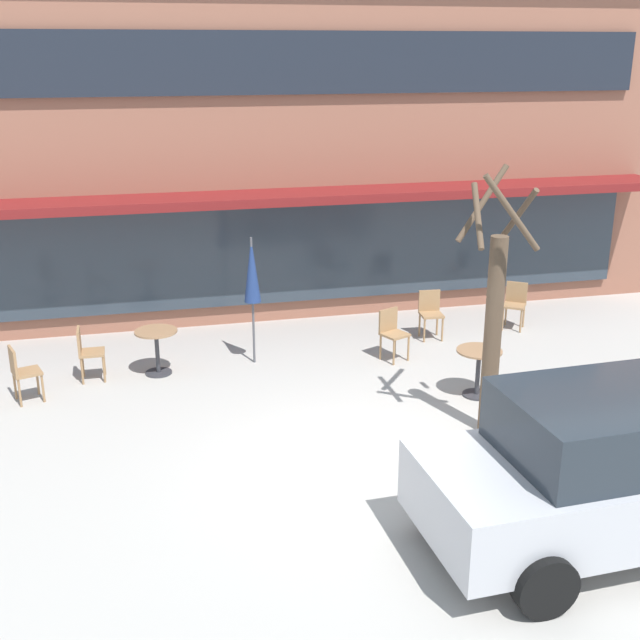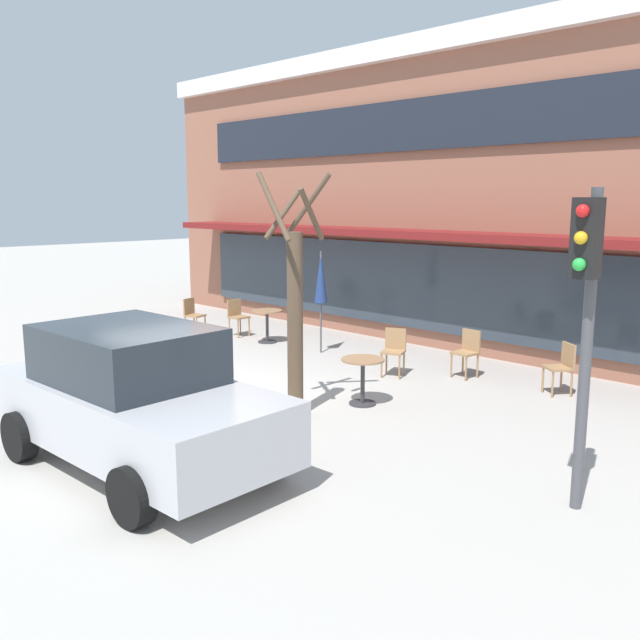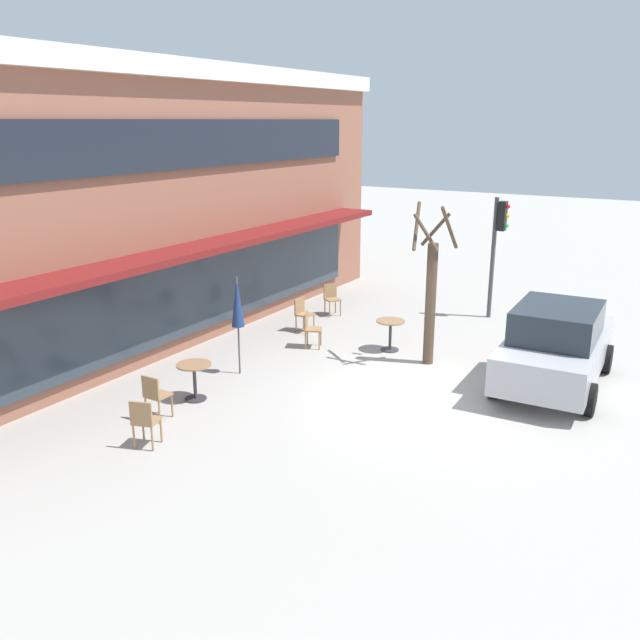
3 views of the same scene
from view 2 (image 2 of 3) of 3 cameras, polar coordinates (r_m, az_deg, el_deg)
The scene contains 13 objects.
ground_plane at distance 11.66m, azimuth -10.41°, elevation -6.39°, with size 80.00×80.00×0.00m, color #ADA8A0.
building_facade at distance 18.70m, azimuth 15.61°, elevation 10.09°, with size 17.87×9.10×6.79m.
cafe_table_near_wall at distance 10.96m, azimuth 3.62°, elevation -4.51°, with size 0.70×0.70×0.76m.
cafe_table_streetside at distance 15.71m, azimuth -4.48°, elevation -0.05°, with size 0.70×0.70×0.76m.
patio_umbrella_green_folded at distance 14.45m, azimuth 0.07°, elevation 3.55°, with size 0.28×0.28×2.20m.
cafe_chair_0 at distance 16.56m, azimuth -7.00°, elevation 0.46°, with size 0.40×0.40×0.89m.
cafe_chair_1 at distance 16.92m, azimuth -10.69°, elevation 0.57°, with size 0.50×0.50×0.89m.
cafe_chair_2 at distance 12.80m, azimuth 6.26°, elevation -2.37°, with size 0.53×0.53×0.89m.
cafe_chair_3 at distance 12.90m, azimuth 12.32°, elevation -2.45°, with size 0.43×0.43×0.89m.
cafe_chair_4 at distance 12.19m, azimuth 19.72°, elevation -3.55°, with size 0.56×0.56×0.89m.
parked_sedan at distance 8.65m, azimuth -15.38°, elevation -6.35°, with size 4.27×2.14×1.76m.
street_tree at distance 10.18m, azimuth -2.13°, elevation 0.94°, with size 0.92×0.98×3.69m.
traffic_light_pole at distance 7.35m, azimuth 21.49°, elevation 1.73°, with size 0.26×0.43×3.40m.
Camera 2 is at (9.26, -6.29, 3.28)m, focal length 38.00 mm.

